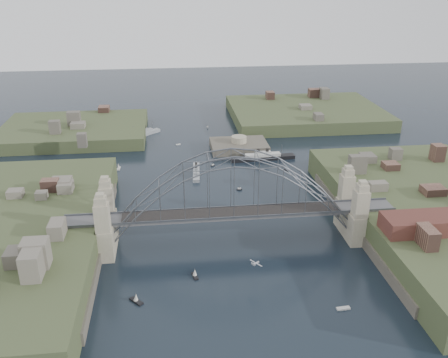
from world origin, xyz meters
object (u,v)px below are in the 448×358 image
Objects in this scene: bridge at (232,199)px; naval_cruiser_near at (196,171)px; wharf_shed at (425,224)px; ocean_liner at (263,157)px; fort_island at (239,150)px; naval_cruiser_far at (143,134)px.

naval_cruiser_near is at bearing 97.56° from bridge.
bridge is 4.20× the size of wharf_shed.
bridge is 61.97m from ocean_liner.
fort_island is 1.10× the size of wharf_shed.
wharf_shed is at bearing -70.95° from ocean_liner.
bridge is 49.03m from naval_cruiser_near.
bridge is 5.87× the size of naval_cruiser_far.
fort_island reaches higher than naval_cruiser_near.
bridge is 72.14m from fort_island.
naval_cruiser_near is 27.58m from ocean_liner.
fort_island is 0.90× the size of ocean_liner.
bridge reaches higher than naval_cruiser_near.
bridge reaches higher than ocean_liner.
fort_island is (12.00, 70.00, -12.66)m from bridge.
fort_island is 1.32× the size of naval_cruiser_near.
fort_island is 90.48m from wharf_shed.
naval_cruiser_near is (-50.27, 61.24, -9.23)m from wharf_shed.
fort_island is at bearing 80.27° from bridge.
naval_cruiser_far is (-26.03, 92.06, -11.42)m from bridge.
naval_cruiser_near is at bearing -66.21° from naval_cruiser_far.
fort_island is at bearing -30.12° from naval_cruiser_far.
naval_cruiser_far is (-19.76, 44.83, 0.13)m from naval_cruiser_near.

